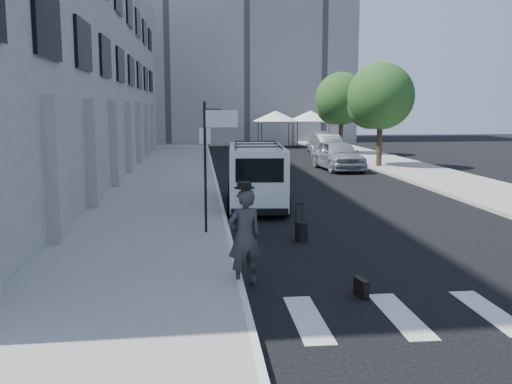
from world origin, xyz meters
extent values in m
plane|color=black|center=(0.00, 0.00, 0.00)|extent=(120.00, 120.00, 0.00)
cube|color=gray|center=(-4.25, 16.00, 0.07)|extent=(4.50, 48.00, 0.15)
cube|color=gray|center=(9.00, 20.00, 0.07)|extent=(4.00, 56.00, 0.15)
cube|color=gray|center=(-11.50, 18.00, 6.00)|extent=(10.00, 44.00, 12.00)
cube|color=slate|center=(2.00, 50.00, 12.50)|extent=(22.00, 12.00, 25.00)
cylinder|color=black|center=(-2.60, 3.20, 1.90)|extent=(0.07, 0.07, 3.50)
cube|color=white|center=(-2.60, 3.22, 2.75)|extent=(0.30, 0.03, 0.42)
cube|color=white|center=(-2.15, 3.20, 3.20)|extent=(0.85, 0.06, 0.45)
cylinder|color=black|center=(7.60, 20.00, 1.40)|extent=(0.32, 0.32, 2.80)
sphere|color=#15431D|center=(7.60, 20.00, 4.13)|extent=(3.80, 3.80, 3.80)
sphere|color=#15431D|center=(7.20, 20.60, 3.56)|extent=(2.66, 2.66, 2.66)
cylinder|color=black|center=(7.60, 29.00, 1.40)|extent=(0.32, 0.32, 2.80)
sphere|color=#15431D|center=(7.60, 29.00, 4.13)|extent=(3.80, 3.80, 3.80)
sphere|color=#15431D|center=(7.20, 29.60, 3.56)|extent=(2.66, 2.66, 2.66)
cylinder|color=black|center=(2.60, 36.60, 1.10)|extent=(0.06, 0.06, 2.20)
cylinder|color=black|center=(5.40, 36.60, 1.10)|extent=(0.06, 0.06, 2.20)
cylinder|color=black|center=(2.60, 39.40, 1.10)|extent=(0.06, 0.06, 2.20)
cylinder|color=black|center=(5.40, 39.40, 1.10)|extent=(0.06, 0.06, 2.20)
cube|color=white|center=(4.00, 38.00, 2.25)|extent=(3.00, 3.00, 0.12)
cone|color=white|center=(4.00, 38.00, 2.75)|extent=(4.00, 4.00, 0.90)
cylinder|color=black|center=(5.80, 37.10, 1.10)|extent=(0.06, 0.06, 2.20)
cylinder|color=black|center=(8.60, 37.10, 1.10)|extent=(0.06, 0.06, 2.20)
cylinder|color=black|center=(5.80, 39.90, 1.10)|extent=(0.06, 0.06, 2.20)
cylinder|color=black|center=(8.60, 39.90, 1.10)|extent=(0.06, 0.06, 2.20)
cube|color=white|center=(7.20, 38.50, 2.25)|extent=(3.00, 3.00, 0.12)
cone|color=white|center=(7.20, 38.50, 2.75)|extent=(4.00, 4.00, 0.90)
imported|color=#333335|center=(-1.90, -1.09, 0.97)|extent=(0.82, 0.68, 1.95)
cube|color=black|center=(0.21, -1.99, 0.17)|extent=(0.19, 0.45, 0.34)
cube|color=black|center=(-0.12, 2.50, 0.26)|extent=(0.29, 0.39, 0.51)
cylinder|color=black|center=(-0.24, 2.64, 0.73)|extent=(0.02, 0.02, 0.49)
cylinder|color=black|center=(-0.06, 2.67, 0.73)|extent=(0.02, 0.02, 0.49)
cube|color=black|center=(-0.15, 2.65, 0.97)|extent=(0.20, 0.07, 0.03)
cube|color=white|center=(-0.75, 7.83, 1.18)|extent=(2.17, 5.13, 1.95)
cube|color=white|center=(-0.58, 10.56, 0.70)|extent=(1.81, 0.95, 1.02)
cube|color=black|center=(-0.91, 5.34, 1.58)|extent=(1.49, 0.17, 0.74)
cylinder|color=black|center=(-1.52, 9.64, 0.35)|extent=(0.30, 0.72, 0.71)
cylinder|color=black|center=(0.24, 9.53, 0.35)|extent=(0.30, 0.72, 0.71)
cylinder|color=black|center=(-1.74, 6.21, 0.35)|extent=(0.30, 0.72, 0.71)
cylinder|color=black|center=(0.02, 6.10, 0.35)|extent=(0.30, 0.72, 0.71)
imported|color=#96999D|center=(5.00, 19.33, 0.85)|extent=(2.43, 5.14, 1.70)
imported|color=slate|center=(6.38, 27.70, 0.79)|extent=(1.97, 4.89, 1.58)
imported|color=gray|center=(6.80, 31.29, 0.82)|extent=(2.93, 5.89, 1.64)
camera|label=1|loc=(-2.77, -11.96, 3.50)|focal=40.00mm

